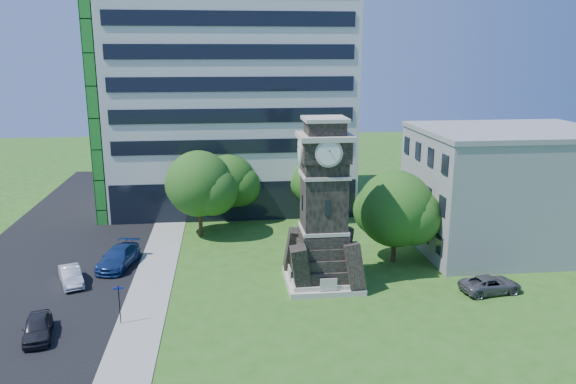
{
  "coord_description": "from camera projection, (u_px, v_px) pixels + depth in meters",
  "views": [
    {
      "loc": [
        -3.91,
        -36.07,
        16.59
      ],
      "look_at": [
        0.88,
        5.87,
        6.02
      ],
      "focal_mm": 35.0,
      "sensor_mm": 36.0,
      "label": 1
    }
  ],
  "objects": [
    {
      "name": "tree_nw",
      "position": [
        200.0,
        186.0,
        50.92
      ],
      "size": [
        6.63,
        6.03,
        8.0
      ],
      "rotation": [
        0.0,
        0.0,
        0.18
      ],
      "color": "#332114",
      "rests_on": "ground"
    },
    {
      "name": "car_street_north",
      "position": [
        118.0,
        257.0,
        44.42
      ],
      "size": [
        3.25,
        5.69,
        1.55
      ],
      "primitive_type": "imported",
      "rotation": [
        0.0,
        0.0,
        -0.21
      ],
      "color": "navy",
      "rests_on": "ground"
    },
    {
      "name": "ground",
      "position": [
        285.0,
        296.0,
        39.22
      ],
      "size": [
        160.0,
        160.0,
        0.0
      ],
      "primitive_type": "plane",
      "color": "#2A5819",
      "rests_on": "ground"
    },
    {
      "name": "tree_east",
      "position": [
        396.0,
        211.0,
        44.63
      ],
      "size": [
        6.73,
        6.12,
        7.53
      ],
      "rotation": [
        0.0,
        0.0,
        0.41
      ],
      "color": "#332114",
      "rests_on": "ground"
    },
    {
      "name": "tree_ne",
      "position": [
        316.0,
        184.0,
        56.13
      ],
      "size": [
        5.25,
        4.77,
        6.28
      ],
      "rotation": [
        0.0,
        0.0,
        -0.34
      ],
      "color": "#332114",
      "rests_on": "ground"
    },
    {
      "name": "street",
      "position": [
        39.0,
        279.0,
        42.05
      ],
      "size": [
        14.0,
        80.0,
        0.02
      ],
      "primitive_type": "cube",
      "color": "black",
      "rests_on": "ground"
    },
    {
      "name": "office_tall",
      "position": [
        229.0,
        74.0,
        60.32
      ],
      "size": [
        26.2,
        15.11,
        28.6
      ],
      "color": "silver",
      "rests_on": "ground"
    },
    {
      "name": "car_street_mid",
      "position": [
        71.0,
        276.0,
        41.09
      ],
      "size": [
        2.7,
        4.12,
        1.28
      ],
      "primitive_type": "imported",
      "rotation": [
        0.0,
        0.0,
        0.38
      ],
      "color": "#B4B7BC",
      "rests_on": "ground"
    },
    {
      "name": "street_sign",
      "position": [
        119.0,
        300.0,
        34.81
      ],
      "size": [
        0.62,
        0.06,
        2.57
      ],
      "rotation": [
        0.0,
        0.0,
        0.16
      ],
      "color": "black",
      "rests_on": "ground"
    },
    {
      "name": "car_street_south",
      "position": [
        38.0,
        327.0,
        33.36
      ],
      "size": [
        2.33,
        4.11,
        1.32
      ],
      "primitive_type": "imported",
      "rotation": [
        0.0,
        0.0,
        0.21
      ],
      "color": "black",
      "rests_on": "ground"
    },
    {
      "name": "sidewalk",
      "position": [
        155.0,
        274.0,
        42.99
      ],
      "size": [
        3.0,
        70.0,
        0.06
      ],
      "primitive_type": "cube",
      "color": "gray",
      "rests_on": "ground"
    },
    {
      "name": "park_bench",
      "position": [
        338.0,
        275.0,
        41.62
      ],
      "size": [
        1.86,
        0.5,
        0.96
      ],
      "rotation": [
        0.0,
        0.0,
        0.07
      ],
      "color": "black",
      "rests_on": "ground"
    },
    {
      "name": "clock_tower",
      "position": [
        323.0,
        214.0,
        40.19
      ],
      "size": [
        5.4,
        5.4,
        12.22
      ],
      "color": "#B7B3A0",
      "rests_on": "ground"
    },
    {
      "name": "office_low",
      "position": [
        507.0,
        189.0,
        47.87
      ],
      "size": [
        15.2,
        12.2,
        10.4
      ],
      "color": "gray",
      "rests_on": "ground"
    },
    {
      "name": "tree_nc",
      "position": [
        229.0,
        182.0,
        56.07
      ],
      "size": [
        6.07,
        5.52,
        6.89
      ],
      "rotation": [
        0.0,
        0.0,
        -0.32
      ],
      "color": "#332114",
      "rests_on": "ground"
    },
    {
      "name": "car_east_lot",
      "position": [
        490.0,
        284.0,
        39.68
      ],
      "size": [
        4.62,
        2.64,
        1.21
      ],
      "primitive_type": "imported",
      "rotation": [
        0.0,
        0.0,
        1.72
      ],
      "color": "#4F4F54",
      "rests_on": "ground"
    }
  ]
}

